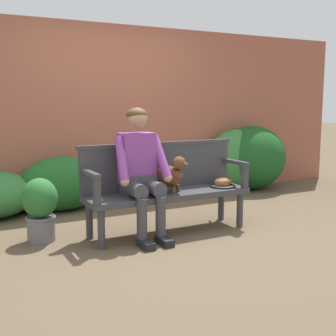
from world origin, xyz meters
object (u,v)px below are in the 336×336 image
at_px(garden_bench, 168,197).
at_px(tennis_racket, 222,186).
at_px(person_seated, 140,168).
at_px(baseball_glove, 223,182).
at_px(dog_on_bench, 172,174).
at_px(potted_plant, 40,207).

distance_m(garden_bench, tennis_racket, 0.67).
bearing_deg(person_seated, baseball_glove, 0.21).
distance_m(tennis_racket, baseball_glove, 0.05).
height_order(tennis_racket, baseball_glove, baseball_glove).
relative_size(garden_bench, baseball_glove, 7.97).
distance_m(dog_on_bench, baseball_glove, 0.68).
height_order(dog_on_bench, potted_plant, dog_on_bench).
bearing_deg(tennis_racket, person_seated, 179.37).
distance_m(person_seated, dog_on_bench, 0.36).
relative_size(person_seated, dog_on_bench, 3.46).
xyz_separation_m(person_seated, potted_plant, (-0.92, 0.34, -0.37)).
bearing_deg(potted_plant, baseball_glove, -9.96).
relative_size(dog_on_bench, tennis_racket, 0.66).
relative_size(garden_bench, person_seated, 1.34).
bearing_deg(person_seated, garden_bench, 1.62).
bearing_deg(potted_plant, tennis_racket, -10.51).
height_order(garden_bench, potted_plant, potted_plant).
xyz_separation_m(garden_bench, tennis_racket, (0.66, -0.02, 0.07)).
bearing_deg(tennis_racket, potted_plant, 169.49).
distance_m(garden_bench, dog_on_bench, 0.25).
relative_size(person_seated, tennis_racket, 2.27).
distance_m(person_seated, tennis_racket, 1.02).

